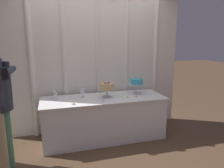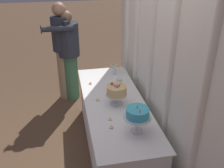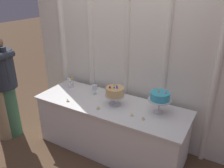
{
  "view_description": "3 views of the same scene",
  "coord_description": "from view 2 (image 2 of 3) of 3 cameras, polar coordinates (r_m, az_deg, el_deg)",
  "views": [
    {
      "loc": [
        -0.82,
        -3.2,
        1.69
      ],
      "look_at": [
        0.13,
        0.06,
        0.97
      ],
      "focal_mm": 33.21,
      "sensor_mm": 36.0,
      "label": 1
    },
    {
      "loc": [
        2.72,
        -0.47,
        2.4
      ],
      "look_at": [
        0.05,
        0.06,
        1.0
      ],
      "focal_mm": 41.77,
      "sensor_mm": 36.0,
      "label": 2
    },
    {
      "loc": [
        1.37,
        -2.22,
        2.19
      ],
      "look_at": [
        -0.01,
        0.17,
        0.99
      ],
      "focal_mm": 36.67,
      "sensor_mm": 36.0,
      "label": 3
    }
  ],
  "objects": [
    {
      "name": "flower_vase",
      "position": [
        3.93,
        0.39,
        3.21
      ],
      "size": [
        0.08,
        0.1,
        0.17
      ],
      "color": "silver",
      "rests_on": "cake_table"
    },
    {
      "name": "tealight_near_right",
      "position": [
        2.9,
        -0.48,
        -7.69
      ],
      "size": [
        0.05,
        0.05,
        0.03
      ],
      "color": "beige",
      "rests_on": "cake_table"
    },
    {
      "name": "tealight_far_right",
      "position": [
        2.78,
        -0.15,
        -9.44
      ],
      "size": [
        0.05,
        0.05,
        0.04
      ],
      "color": "beige",
      "rests_on": "cake_table"
    },
    {
      "name": "ground_plane",
      "position": [
        3.66,
        -1.11,
        -13.88
      ],
      "size": [
        24.0,
        24.0,
        0.0
      ],
      "primitive_type": "plane",
      "color": "brown"
    },
    {
      "name": "tealight_near_left",
      "position": [
        3.26,
        -3.12,
        -3.46
      ],
      "size": [
        0.05,
        0.05,
        0.03
      ],
      "color": "beige",
      "rests_on": "cake_table"
    },
    {
      "name": "cake_table",
      "position": [
        3.44,
        0.5,
        -9.05
      ],
      "size": [
        2.09,
        0.74,
        0.73
      ],
      "color": "white",
      "rests_on": "ground_plane"
    },
    {
      "name": "guest_girl_blue_dress",
      "position": [
        4.51,
        -9.46,
        6.64
      ],
      "size": [
        0.5,
        0.65,
        1.56
      ],
      "color": "#3D6B4C",
      "rests_on": "ground_plane"
    },
    {
      "name": "guest_man_pink_jacket",
      "position": [
        4.5,
        -10.84,
        7.74
      ],
      "size": [
        0.43,
        0.42,
        1.7
      ],
      "color": "#9E8966",
      "rests_on": "ground_plane"
    },
    {
      "name": "draped_curtain",
      "position": [
        3.08,
        9.05,
        9.53
      ],
      "size": [
        3.24,
        0.15,
        2.84
      ],
      "color": "white",
      "rests_on": "ground_plane"
    },
    {
      "name": "tealight_far_left",
      "position": [
        3.67,
        -4.74,
        0.19
      ],
      "size": [
        0.05,
        0.05,
        0.03
      ],
      "color": "beige",
      "rests_on": "cake_table"
    },
    {
      "name": "cake_display_nearright",
      "position": [
        2.63,
        5.59,
        -6.54
      ],
      "size": [
        0.29,
        0.29,
        0.31
      ],
      "color": "silver",
      "rests_on": "cake_table"
    },
    {
      "name": "cake_display_nearleft",
      "position": [
        3.11,
        1.01,
        -1.57
      ],
      "size": [
        0.26,
        0.26,
        0.29
      ],
      "color": "silver",
      "rests_on": "cake_table"
    },
    {
      "name": "wine_glass",
      "position": [
        3.51,
        1.6,
        0.64
      ],
      "size": [
        0.07,
        0.07,
        0.14
      ],
      "color": "silver",
      "rests_on": "cake_table"
    }
  ]
}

